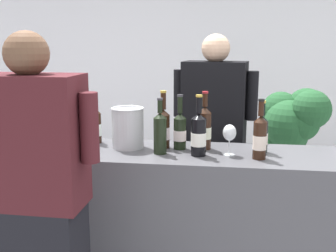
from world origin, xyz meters
TOP-DOWN VIEW (x-y plane):
  - wall_back at (0.00, 2.60)m, footprint 8.00×0.10m
  - counter at (0.00, 0.00)m, footprint 1.84×0.53m
  - wine_bottle_0 at (0.39, 0.06)m, footprint 0.07×0.07m
  - wine_bottle_1 at (-0.18, 0.08)m, footprint 0.08×0.08m
  - wine_bottle_2 at (-0.75, -0.15)m, footprint 0.08×0.08m
  - wine_bottle_3 at (-0.08, 0.07)m, footprint 0.08×0.08m
  - wine_bottle_4 at (-0.62, 0.14)m, footprint 0.08×0.08m
  - wine_bottle_5 at (0.07, 0.09)m, footprint 0.08×0.08m
  - wine_bottle_6 at (-0.18, -0.05)m, footprint 0.07×0.07m
  - wine_bottle_7 at (0.04, -0.06)m, footprint 0.09×0.09m
  - wine_bottle_8 at (0.37, -0.08)m, footprint 0.07×0.07m
  - wine_glass at (0.21, -0.03)m, footprint 0.07×0.07m
  - ice_bucket at (-0.39, 0.05)m, footprint 0.20×0.20m
  - person_server at (0.11, 0.55)m, footprint 0.58×0.30m
  - person_guest at (-0.64, -0.66)m, footprint 0.60×0.25m
  - potted_shrub at (0.75, 1.28)m, footprint 0.54×0.57m

SIDE VIEW (x-z plane):
  - counter at x=0.00m, z-range 0.00..1.01m
  - person_guest at x=-0.64m, z-range -0.02..1.65m
  - person_server at x=0.11m, z-range -0.02..1.66m
  - potted_shrub at x=0.75m, z-range 0.20..1.46m
  - wine_bottle_0 at x=0.39m, z-range 0.97..1.26m
  - wine_bottle_4 at x=-0.62m, z-range 0.96..1.27m
  - wine_bottle_3 at x=-0.08m, z-range 0.96..1.28m
  - wine_bottle_8 at x=0.37m, z-range 0.96..1.29m
  - wine_bottle_1 at x=-0.18m, z-range 0.96..1.30m
  - wine_bottle_7 at x=0.04m, z-range 0.96..1.30m
  - wine_bottle_2 at x=-0.75m, z-range 0.96..1.30m
  - wine_glass at x=0.21m, z-range 1.04..1.22m
  - ice_bucket at x=-0.39m, z-range 1.01..1.25m
  - wine_bottle_6 at x=-0.18m, z-range 0.97..1.29m
  - wine_bottle_5 at x=0.07m, z-range 0.96..1.31m
  - wall_back at x=0.00m, z-range 0.00..2.80m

